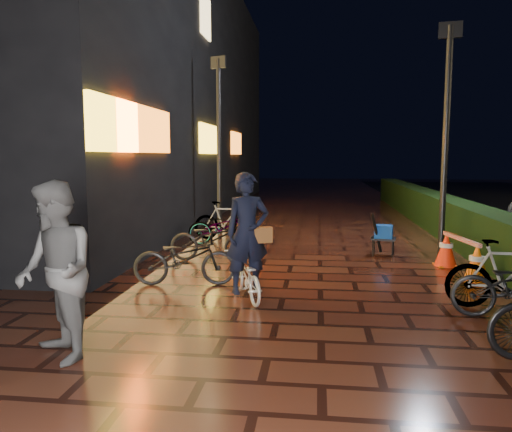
# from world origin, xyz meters

# --- Properties ---
(ground) EXTENTS (80.00, 80.00, 0.00)m
(ground) POSITION_xyz_m (0.00, 0.00, 0.00)
(ground) COLOR #381911
(ground) RESTS_ON ground
(hedge) EXTENTS (0.70, 20.00, 1.00)m
(hedge) POSITION_xyz_m (3.30, 8.00, 0.50)
(hedge) COLOR black
(hedge) RESTS_ON ground
(bystander_person) EXTENTS (1.13, 1.13, 1.85)m
(bystander_person) POSITION_xyz_m (-2.67, -1.95, 0.92)
(bystander_person) COLOR #525355
(bystander_person) RESTS_ON ground
(storefront_block) EXTENTS (12.09, 22.00, 9.00)m
(storefront_block) POSITION_xyz_m (-9.50, 11.50, 4.50)
(storefront_block) COLOR black
(storefront_block) RESTS_ON ground
(lamp_post_hedge) EXTENTS (0.45, 0.15, 4.69)m
(lamp_post_hedge) POSITION_xyz_m (2.47, 3.95, 2.58)
(lamp_post_hedge) COLOR black
(lamp_post_hedge) RESTS_ON ground
(lamp_post_sf) EXTENTS (0.44, 0.23, 4.71)m
(lamp_post_sf) POSITION_xyz_m (-2.74, 6.82, 2.59)
(lamp_post_sf) COLOR black
(lamp_post_sf) RESTS_ON ground
(cyclist) EXTENTS (0.95, 1.37, 1.86)m
(cyclist) POSITION_xyz_m (-1.07, 0.43, 0.69)
(cyclist) COLOR silver
(cyclist) RESTS_ON ground
(traffic_barrier) EXTENTS (0.61, 1.63, 0.66)m
(traffic_barrier) POSITION_xyz_m (2.47, 2.51, 0.33)
(traffic_barrier) COLOR orange
(traffic_barrier) RESTS_ON ground
(cart_assembly) EXTENTS (0.59, 0.51, 0.93)m
(cart_assembly) POSITION_xyz_m (1.30, 3.98, 0.48)
(cart_assembly) COLOR black
(cart_assembly) RESTS_ON ground
(parked_bikes_storefront) EXTENTS (1.82, 5.06, 0.96)m
(parked_bikes_storefront) POSITION_xyz_m (-2.23, 3.55, 0.44)
(parked_bikes_storefront) COLOR black
(parked_bikes_storefront) RESTS_ON ground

